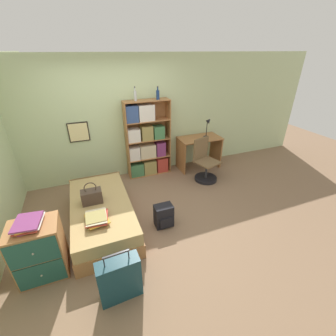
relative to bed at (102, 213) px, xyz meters
name	(u,v)px	position (x,y,z in m)	size (l,w,h in m)	color
ground_plane	(139,215)	(0.62, -0.02, -0.22)	(14.00, 14.00, 0.00)	#84664C
wall_back	(116,121)	(0.62, 1.61, 1.08)	(10.00, 0.09, 2.60)	beige
bed	(102,213)	(0.00, 0.00, 0.00)	(0.95, 1.88, 0.45)	#A36B3D
handbag	(92,196)	(-0.11, 0.03, 0.35)	(0.32, 0.18, 0.37)	#47382D
book_stack_on_bed	(97,219)	(-0.09, -0.47, 0.28)	(0.35, 0.40, 0.11)	#99894C
suitcase	(120,279)	(0.04, -1.38, 0.07)	(0.50, 0.21, 0.71)	#143842
dresser	(40,250)	(-0.83, -0.69, 0.17)	(0.58, 0.48, 0.79)	#A36B3D
magazine_pile_on_dresser	(28,223)	(-0.85, -0.66, 0.61)	(0.34, 0.39, 0.08)	#7A336B
bookcase	(146,143)	(1.21, 1.41, 0.56)	(0.98, 0.30, 1.72)	#A36B3D
bottle_green	(135,96)	(1.03, 1.40, 1.60)	(0.06, 0.06, 0.28)	#B7BCC1
bottle_brown	(158,94)	(1.49, 1.38, 1.60)	(0.07, 0.07, 0.26)	navy
desk	(199,148)	(2.50, 1.28, 0.30)	(1.01, 0.56, 0.78)	#A36B3D
desk_lamp	(208,124)	(2.69, 1.27, 0.88)	(0.18, 0.13, 0.47)	black
desk_chair	(205,167)	(2.34, 0.70, 0.07)	(0.58, 0.58, 0.94)	black
backpack	(164,216)	(0.95, -0.41, -0.03)	(0.30, 0.23, 0.40)	black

